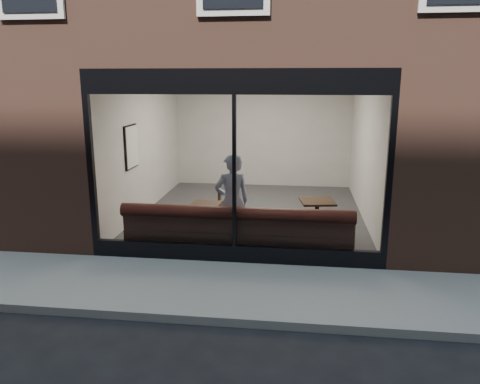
# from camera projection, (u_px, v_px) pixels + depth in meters

# --- Properties ---
(ground) EXTENTS (120.00, 120.00, 0.00)m
(ground) POSITION_uv_depth(u_px,v_px,m) (213.00, 322.00, 6.00)
(ground) COLOR black
(ground) RESTS_ON ground
(sidewalk_near) EXTENTS (40.00, 2.00, 0.01)m
(sidewalk_near) POSITION_uv_depth(u_px,v_px,m) (225.00, 288.00, 6.96)
(sidewalk_near) COLOR gray
(sidewalk_near) RESTS_ON ground
(kerb_near) EXTENTS (40.00, 0.10, 0.12)m
(kerb_near) POSITION_uv_depth(u_px,v_px,m) (212.00, 320.00, 5.94)
(kerb_near) COLOR gray
(kerb_near) RESTS_ON ground
(host_building_pier_left) EXTENTS (2.50, 12.00, 3.20)m
(host_building_pier_left) POSITION_uv_depth(u_px,v_px,m) (136.00, 129.00, 13.80)
(host_building_pier_left) COLOR brown
(host_building_pier_left) RESTS_ON ground
(host_building_pier_right) EXTENTS (2.50, 12.00, 3.20)m
(host_building_pier_right) POSITION_uv_depth(u_px,v_px,m) (399.00, 133.00, 12.88)
(host_building_pier_right) COLOR brown
(host_building_pier_right) RESTS_ON ground
(host_building_backfill) EXTENTS (5.00, 6.00, 3.20)m
(host_building_backfill) POSITION_uv_depth(u_px,v_px,m) (270.00, 122.00, 16.23)
(host_building_backfill) COLOR brown
(host_building_backfill) RESTS_ON ground
(cafe_floor) EXTENTS (6.00, 6.00, 0.00)m
(cafe_floor) POSITION_uv_depth(u_px,v_px,m) (252.00, 213.00, 10.82)
(cafe_floor) COLOR #2D2D30
(cafe_floor) RESTS_ON ground
(cafe_ceiling) EXTENTS (6.00, 6.00, 0.00)m
(cafe_ceiling) POSITION_uv_depth(u_px,v_px,m) (253.00, 72.00, 10.07)
(cafe_ceiling) COLOR white
(cafe_ceiling) RESTS_ON host_building_upper
(cafe_wall_back) EXTENTS (5.00, 0.00, 5.00)m
(cafe_wall_back) POSITION_uv_depth(u_px,v_px,m) (263.00, 131.00, 13.33)
(cafe_wall_back) COLOR beige
(cafe_wall_back) RESTS_ON ground
(cafe_wall_left) EXTENTS (0.00, 6.00, 6.00)m
(cafe_wall_left) POSITION_uv_depth(u_px,v_px,m) (145.00, 143.00, 10.75)
(cafe_wall_left) COLOR beige
(cafe_wall_left) RESTS_ON ground
(cafe_wall_right) EXTENTS (0.00, 6.00, 6.00)m
(cafe_wall_right) POSITION_uv_depth(u_px,v_px,m) (367.00, 147.00, 10.14)
(cafe_wall_right) COLOR beige
(cafe_wall_right) RESTS_ON ground
(storefront_kick) EXTENTS (5.00, 0.10, 0.30)m
(storefront_kick) POSITION_uv_depth(u_px,v_px,m) (235.00, 254.00, 7.94)
(storefront_kick) COLOR black
(storefront_kick) RESTS_ON ground
(storefront_header) EXTENTS (5.00, 0.10, 0.40)m
(storefront_header) POSITION_uv_depth(u_px,v_px,m) (234.00, 81.00, 7.27)
(storefront_header) COLOR black
(storefront_header) RESTS_ON host_building_upper
(storefront_mullion) EXTENTS (0.06, 0.10, 2.50)m
(storefront_mullion) POSITION_uv_depth(u_px,v_px,m) (234.00, 173.00, 7.61)
(storefront_mullion) COLOR black
(storefront_mullion) RESTS_ON storefront_kick
(storefront_glass) EXTENTS (4.80, 0.00, 4.80)m
(storefront_glass) POSITION_uv_depth(u_px,v_px,m) (234.00, 173.00, 7.58)
(storefront_glass) COLOR white
(storefront_glass) RESTS_ON storefront_kick
(banquette) EXTENTS (4.00, 0.55, 0.45)m
(banquette) POSITION_uv_depth(u_px,v_px,m) (238.00, 242.00, 8.31)
(banquette) COLOR #3E1D16
(banquette) RESTS_ON cafe_floor
(person) EXTENTS (0.76, 0.65, 1.77)m
(person) POSITION_uv_depth(u_px,v_px,m) (232.00, 202.00, 8.41)
(person) COLOR #91A3C8
(person) RESTS_ON cafe_floor
(cafe_table_left) EXTENTS (0.58, 0.58, 0.04)m
(cafe_table_left) POSITION_uv_depth(u_px,v_px,m) (206.00, 204.00, 8.80)
(cafe_table_left) COLOR black
(cafe_table_left) RESTS_ON cafe_floor
(cafe_table_right) EXTENTS (0.72, 0.72, 0.04)m
(cafe_table_right) POSITION_uv_depth(u_px,v_px,m) (317.00, 201.00, 9.01)
(cafe_table_right) COLOR black
(cafe_table_right) RESTS_ON cafe_floor
(cafe_chair_left) EXTENTS (0.41, 0.41, 0.04)m
(cafe_chair_left) POSITION_uv_depth(u_px,v_px,m) (211.00, 213.00, 10.06)
(cafe_chair_left) COLOR black
(cafe_chair_left) RESTS_ON cafe_floor
(wall_poster) EXTENTS (0.02, 0.64, 0.86)m
(wall_poster) POSITION_uv_depth(u_px,v_px,m) (132.00, 147.00, 9.81)
(wall_poster) COLOR white
(wall_poster) RESTS_ON cafe_wall_left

